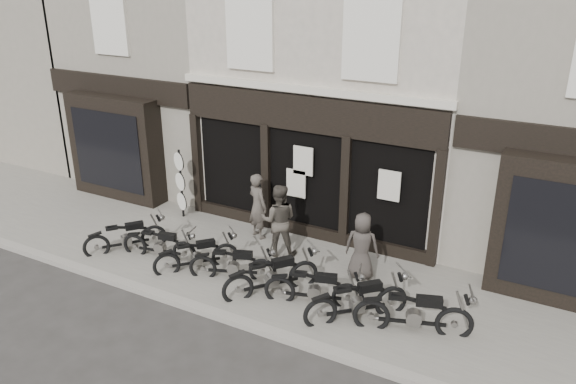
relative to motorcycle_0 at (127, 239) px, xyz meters
The scene contains 18 objects.
ground_plane 3.62m from the motorcycle_0, ahead, with size 90.00×90.00×0.00m, color #2D2B28.
pavement 3.72m from the motorcycle_0, 14.10° to the left, with size 30.00×4.20×0.12m, color slate.
kerb 3.82m from the motorcycle_0, 19.12° to the right, with size 30.00×0.25×0.13m, color gray.
central_building 7.87m from the motorcycle_0, 58.86° to the left, with size 7.30×6.22×8.34m.
neighbour_left 7.46m from the motorcycle_0, 115.02° to the left, with size 5.60×6.73×8.34m.
filler_left 12.99m from the motorcycle_0, 151.16° to the left, with size 11.00×6.00×8.20m, color gray.
motorcycle_0 is the anchor object (origin of this frame).
motorcycle_1 1.03m from the motorcycle_0, ahead, with size 1.99×0.70×0.96m.
motorcycle_2 2.17m from the motorcycle_0, ahead, with size 1.54×1.69×0.98m.
motorcycle_3 3.19m from the motorcycle_0, ahead, with size 1.94×1.04×0.98m.
motorcycle_4 4.27m from the motorcycle_0, ahead, with size 1.63×1.92×1.09m.
motorcycle_5 5.30m from the motorcycle_0, ahead, with size 2.09×0.94×1.03m.
motorcycle_6 6.30m from the motorcycle_0, ahead, with size 1.80×1.79×1.09m.
motorcycle_7 7.45m from the motorcycle_0, ahead, with size 2.26×1.07×1.12m.
man_left 3.45m from the motorcycle_0, 41.12° to the left, with size 0.65×0.43×1.78m, color #4B443E.
man_centre 3.94m from the motorcycle_0, 24.83° to the left, with size 0.90×0.70×1.85m, color #443F37.
man_right 5.98m from the motorcycle_0, 15.09° to the left, with size 0.78×0.51×1.60m, color #3A3430.
advert_sign_post 2.38m from the motorcycle_0, 90.62° to the left, with size 0.49×0.33×2.13m.
Camera 1 is at (6.10, -9.29, 6.83)m, focal length 35.00 mm.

